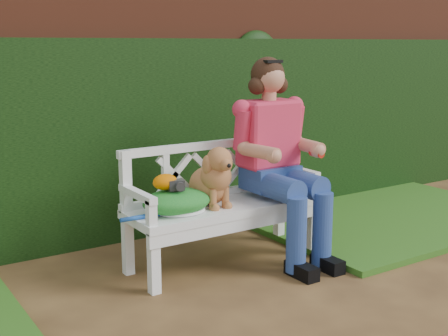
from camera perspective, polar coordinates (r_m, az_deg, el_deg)
ground at (r=3.90m, az=0.30°, el=-13.41°), size 60.00×60.00×0.00m
brick_wall at (r=5.24m, az=-11.30°, el=5.45°), size 10.00×0.30×2.20m
ivy_hedge at (r=5.08m, az=-10.24°, el=2.44°), size 10.00×0.18×1.70m
grass_right at (r=6.03m, az=14.77°, el=-4.34°), size 2.60×2.00×0.05m
garden_bench at (r=4.58m, az=0.00°, el=-6.26°), size 1.65×0.81×0.48m
seated_woman at (r=4.67m, az=4.65°, el=1.24°), size 0.73×0.94×1.61m
dog at (r=4.41m, az=-1.24°, el=-0.65°), size 0.34×0.44×0.46m
tennis_racket at (r=4.26m, az=-4.45°, el=-4.07°), size 0.72×0.44×0.03m
green_bag at (r=4.26m, az=-4.55°, el=-3.13°), size 0.57×0.48×0.17m
camera_item at (r=4.20m, az=-4.59°, el=-1.61°), size 0.13×0.11×0.07m
baseball_glove at (r=4.21m, az=-5.63°, el=-1.33°), size 0.22×0.19×0.11m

